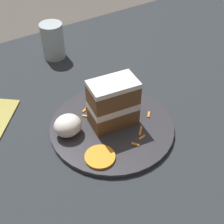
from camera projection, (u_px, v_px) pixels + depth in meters
ground_plane at (115, 129)px, 0.68m from camera, size 6.00×6.00×0.00m
dining_table at (115, 125)px, 0.67m from camera, size 1.37×0.92×0.02m
plate at (112, 127)px, 0.65m from camera, size 0.26×0.26×0.01m
cake_slice at (113, 103)px, 0.62m from camera, size 0.10×0.07×0.10m
cream_dollop at (68, 125)px, 0.61m from camera, size 0.06×0.05×0.04m
orange_garnish at (100, 157)px, 0.58m from camera, size 0.06×0.06×0.01m
carrot_shreds_scatter at (124, 117)px, 0.66m from camera, size 0.13×0.15×0.00m
drinking_glass at (52, 44)px, 0.83m from camera, size 0.06×0.06×0.10m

